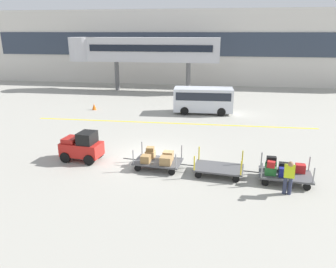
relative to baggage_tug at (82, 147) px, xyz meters
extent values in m
plane|color=#9E9B91|center=(3.35, 1.00, -0.75)|extent=(120.00, 120.00, 0.00)
cube|color=yellow|center=(3.63, 7.82, -0.75)|extent=(20.90, 0.57, 0.01)
cube|color=beige|center=(3.35, 27.00, 3.81)|extent=(53.40, 2.40, 9.12)
cube|color=#2D3847|center=(3.35, 25.75, 4.27)|extent=(50.73, 0.12, 2.80)
cube|color=#B7B7BC|center=(-0.54, 21.00, 3.84)|extent=(14.99, 2.20, 2.60)
cylinder|color=#B7B7BC|center=(-8.64, 21.00, 3.84)|extent=(3.00, 3.00, 2.60)
cube|color=black|center=(-0.54, 19.86, 4.04)|extent=(13.49, 0.08, 0.70)
cylinder|color=#59595B|center=(-4.67, 21.00, 0.89)|extent=(0.50, 0.50, 3.29)
cylinder|color=#59595B|center=(3.58, 21.00, 0.89)|extent=(0.50, 0.50, 3.29)
cube|color=red|center=(-0.03, 0.00, -0.12)|extent=(2.20, 1.32, 0.70)
cube|color=black|center=(0.33, -0.04, 0.53)|extent=(0.90, 1.07, 0.60)
cube|color=#A51B16|center=(-0.61, 0.06, 0.35)|extent=(0.79, 1.00, 0.24)
cylinder|color=black|center=(-0.66, 0.60, -0.47)|extent=(0.58, 0.24, 0.56)
cylinder|color=black|center=(-0.77, -0.44, -0.47)|extent=(0.58, 0.24, 0.56)
cylinder|color=black|center=(0.70, 0.45, -0.47)|extent=(0.58, 0.24, 0.56)
cylinder|color=black|center=(0.59, -0.59, -0.47)|extent=(0.58, 0.24, 0.56)
cube|color=#4C4C4F|center=(4.14, -0.44, -0.39)|extent=(2.43, 1.63, 0.08)
cylinder|color=gray|center=(3.16, 0.31, 0.00)|extent=(0.06, 0.06, 0.70)
cylinder|color=gray|center=(3.02, -0.97, 0.00)|extent=(0.06, 0.06, 0.70)
cylinder|color=gray|center=(5.26, 0.09, 0.00)|extent=(0.06, 0.06, 0.70)
cylinder|color=gray|center=(5.13, -1.19, 0.00)|extent=(0.06, 0.06, 0.70)
cylinder|color=black|center=(3.35, 0.24, -0.59)|extent=(0.33, 0.13, 0.32)
cylinder|color=black|center=(3.22, -0.94, -0.59)|extent=(0.33, 0.13, 0.32)
cylinder|color=black|center=(5.06, 0.06, -0.59)|extent=(0.33, 0.13, 0.32)
cylinder|color=black|center=(4.94, -1.12, -0.59)|extent=(0.33, 0.13, 0.32)
cylinder|color=#333333|center=(2.65, -0.28, -0.41)|extent=(0.70, 0.12, 0.05)
cube|color=tan|center=(3.67, -0.08, -0.18)|extent=(0.49, 0.44, 0.35)
cube|color=olive|center=(3.59, -0.74, -0.17)|extent=(0.46, 0.48, 0.37)
cube|color=tan|center=(4.62, -0.21, -0.14)|extent=(0.52, 0.46, 0.43)
cube|color=#9E7A4C|center=(4.60, -0.82, -0.15)|extent=(0.55, 0.51, 0.40)
cube|color=olive|center=(3.67, -0.08, 0.11)|extent=(0.39, 0.37, 0.21)
cube|color=#4C4C4F|center=(7.13, -0.76, -0.39)|extent=(2.43, 1.63, 0.08)
cylinder|color=gold|center=(6.14, 0.00, 0.00)|extent=(0.06, 0.06, 0.70)
cylinder|color=gold|center=(6.01, -1.28, 0.00)|extent=(0.06, 0.06, 0.70)
cylinder|color=gold|center=(8.25, -0.23, 0.00)|extent=(0.06, 0.06, 0.70)
cylinder|color=gold|center=(8.11, -1.51, 0.00)|extent=(0.06, 0.06, 0.70)
cylinder|color=black|center=(6.33, -0.07, -0.59)|extent=(0.33, 0.13, 0.32)
cylinder|color=black|center=(6.21, -1.26, -0.59)|extent=(0.33, 0.13, 0.32)
cylinder|color=black|center=(8.05, -0.26, -0.59)|extent=(0.33, 0.13, 0.32)
cylinder|color=black|center=(7.92, -1.44, -0.59)|extent=(0.33, 0.13, 0.32)
cylinder|color=#333333|center=(5.63, -0.60, -0.41)|extent=(0.70, 0.12, 0.05)
cube|color=#4C4C4F|center=(10.11, -1.07, -0.39)|extent=(2.43, 1.63, 0.08)
cylinder|color=gray|center=(9.13, -0.32, 0.00)|extent=(0.06, 0.06, 0.70)
cylinder|color=gray|center=(8.99, -1.60, 0.00)|extent=(0.06, 0.06, 0.70)
cylinder|color=gray|center=(11.23, -0.54, 0.00)|extent=(0.06, 0.06, 0.70)
cylinder|color=gray|center=(11.09, -1.82, 0.00)|extent=(0.06, 0.06, 0.70)
cylinder|color=black|center=(9.31, -0.39, -0.59)|extent=(0.33, 0.13, 0.32)
cylinder|color=black|center=(9.19, -1.57, -0.59)|extent=(0.33, 0.13, 0.32)
cylinder|color=black|center=(11.03, -0.57, -0.59)|extent=(0.33, 0.13, 0.32)
cylinder|color=black|center=(10.90, -1.76, -0.59)|extent=(0.33, 0.13, 0.32)
cylinder|color=#333333|center=(8.62, -0.91, -0.41)|extent=(0.70, 0.12, 0.05)
cube|color=#236B2D|center=(9.51, -0.72, -0.16)|extent=(0.55, 0.39, 0.38)
cube|color=#236B2D|center=(9.41, -1.28, -0.17)|extent=(0.49, 0.28, 0.38)
cube|color=black|center=(10.13, -0.76, -0.15)|extent=(0.57, 0.37, 0.41)
cube|color=navy|center=(10.04, -1.39, -0.14)|extent=(0.57, 0.30, 0.42)
cube|color=red|center=(10.79, -0.80, -0.15)|extent=(0.47, 0.38, 0.40)
cube|color=black|center=(9.51, -0.72, 0.16)|extent=(0.44, 0.28, 0.28)
cube|color=red|center=(9.41, -1.28, 0.16)|extent=(0.38, 0.32, 0.28)
cylinder|color=#2D334C|center=(9.89, -2.20, -0.34)|extent=(0.16, 0.16, 0.82)
cylinder|color=#2D334C|center=(10.09, -2.23, -0.34)|extent=(0.16, 0.16, 0.82)
cube|color=#D1E51E|center=(9.98, -2.32, 0.33)|extent=(0.45, 0.46, 0.61)
sphere|color=#8C6647|center=(9.96, -2.43, 0.70)|extent=(0.22, 0.22, 0.22)
cube|color=silver|center=(5.76, 11.38, 0.39)|extent=(4.88, 2.12, 1.90)
cube|color=#1E232D|center=(5.76, 11.38, 0.79)|extent=(4.50, 2.14, 0.64)
cylinder|color=black|center=(4.31, 10.43, -0.41)|extent=(0.69, 0.27, 0.68)
cylinder|color=black|center=(7.28, 10.57, -0.41)|extent=(0.69, 0.27, 0.68)
cone|color=#EA590F|center=(-3.67, 11.04, -0.48)|extent=(0.36, 0.36, 0.55)
camera|label=1|loc=(6.92, -14.96, 5.79)|focal=34.32mm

